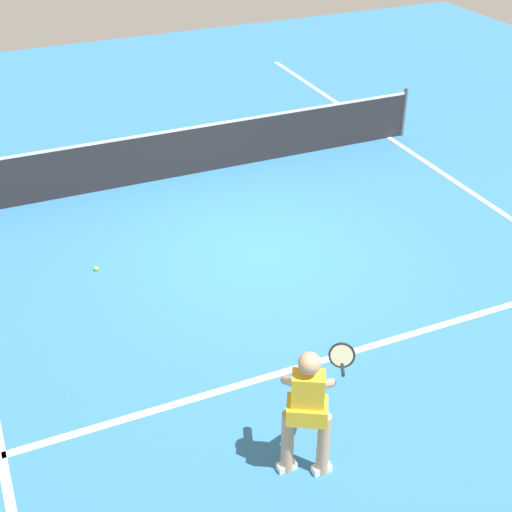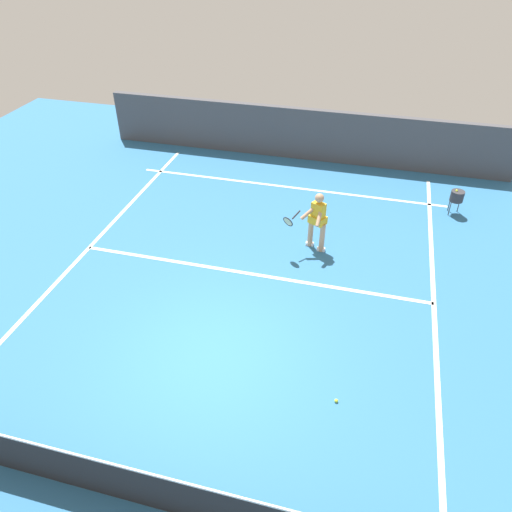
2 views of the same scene
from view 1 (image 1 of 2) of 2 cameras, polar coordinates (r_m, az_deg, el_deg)
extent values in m
plane|color=teal|center=(11.09, 0.55, 0.29)|extent=(24.89, 24.89, 0.00)
cube|color=white|center=(9.22, 7.24, -7.58)|extent=(8.40, 0.10, 0.01)
cube|color=white|center=(13.16, 17.54, 4.17)|extent=(0.10, 17.14, 0.01)
cylinder|color=#4C4C51|center=(15.30, 11.56, 11.04)|extent=(0.08, 0.08, 1.00)
cube|color=#232326|center=(13.41, -4.81, 8.23)|extent=(8.92, 0.02, 0.88)
cube|color=white|center=(13.23, -4.90, 10.06)|extent=(8.92, 0.02, 0.04)
cylinder|color=tan|center=(7.54, 2.49, -14.43)|extent=(0.13, 0.13, 0.78)
cylinder|color=tan|center=(7.54, 5.32, -14.56)|extent=(0.13, 0.13, 0.78)
cube|color=white|center=(7.80, 2.43, -16.20)|extent=(0.20, 0.10, 0.08)
cube|color=white|center=(7.80, 5.19, -16.32)|extent=(0.20, 0.10, 0.08)
cube|color=gold|center=(7.08, 4.10, -10.89)|extent=(0.38, 0.33, 0.52)
cube|color=gold|center=(7.22, 4.04, -12.05)|extent=(0.49, 0.44, 0.20)
sphere|color=tan|center=(6.81, 4.23, -8.43)|extent=(0.22, 0.22, 0.22)
cylinder|color=tan|center=(7.18, 2.92, -9.90)|extent=(0.12, 0.48, 0.37)
cylinder|color=tan|center=(7.18, 5.35, -10.01)|extent=(0.44, 0.36, 0.37)
cylinder|color=black|center=(7.41, 6.84, -8.89)|extent=(0.17, 0.28, 0.14)
torus|color=black|center=(7.68, 6.78, -7.76)|extent=(0.31, 0.24, 0.28)
cylinder|color=beige|center=(7.68, 6.78, -7.76)|extent=(0.25, 0.19, 0.23)
sphere|color=#D1E533|center=(10.91, -12.48, -0.97)|extent=(0.07, 0.07, 0.07)
camera|label=2|loc=(14.88, -22.48, 35.26)|focal=34.48mm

